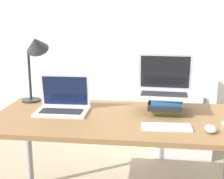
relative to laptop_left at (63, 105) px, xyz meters
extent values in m
cube|color=silver|center=(0.40, 1.46, 0.56)|extent=(8.00, 0.05, 2.70)
cube|color=brown|center=(0.40, -0.06, -0.06)|extent=(1.67, 0.77, 0.03)
cylinder|color=gray|center=(-0.37, 0.26, -0.44)|extent=(0.05, 0.05, 0.71)
cube|color=silver|center=(0.00, -0.03, -0.04)|extent=(0.35, 0.24, 0.02)
cube|color=#232328|center=(0.00, -0.05, -0.03)|extent=(0.28, 0.13, 0.00)
cube|color=silver|center=(0.00, 0.07, 0.08)|extent=(0.34, 0.04, 0.23)
cube|color=#0F1938|center=(0.00, 0.06, 0.08)|extent=(0.31, 0.03, 0.20)
cube|color=#33753D|center=(0.69, 0.08, -0.04)|extent=(0.19, 0.21, 0.02)
cube|color=olive|center=(0.69, 0.08, -0.02)|extent=(0.22, 0.26, 0.02)
cube|color=black|center=(0.68, 0.06, 0.01)|extent=(0.22, 0.26, 0.03)
cube|color=#235693|center=(0.69, 0.07, 0.04)|extent=(0.21, 0.22, 0.04)
cube|color=#B2B2B7|center=(0.68, 0.09, 0.07)|extent=(0.38, 0.28, 0.02)
cube|color=#232328|center=(0.68, 0.07, 0.08)|extent=(0.31, 0.15, 0.00)
cube|color=#B2B2B7|center=(0.68, 0.20, 0.20)|extent=(0.37, 0.06, 0.26)
cube|color=black|center=(0.68, 0.19, 0.20)|extent=(0.34, 0.05, 0.23)
cube|color=silver|center=(0.68, -0.23, -0.04)|extent=(0.29, 0.13, 0.01)
cube|color=silver|center=(0.68, -0.23, -0.04)|extent=(0.27, 0.11, 0.00)
ellipsoid|color=#B2B2B7|center=(0.93, -0.26, -0.03)|extent=(0.06, 0.11, 0.04)
cylinder|color=#28282D|center=(-0.31, 0.22, -0.04)|extent=(0.14, 0.14, 0.01)
cylinder|color=#28282D|center=(-0.31, 0.22, 0.15)|extent=(0.02, 0.02, 0.37)
cone|color=#28282D|center=(-0.23, 0.18, 0.39)|extent=(0.16, 0.19, 0.17)
cube|color=white|center=(0.92, 1.11, -0.39)|extent=(0.54, 0.46, 0.80)
cube|color=#4C4C51|center=(1.08, 0.87, -0.35)|extent=(0.02, 0.02, 0.40)
camera|label=1|loc=(0.58, -1.97, 0.60)|focal=50.00mm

